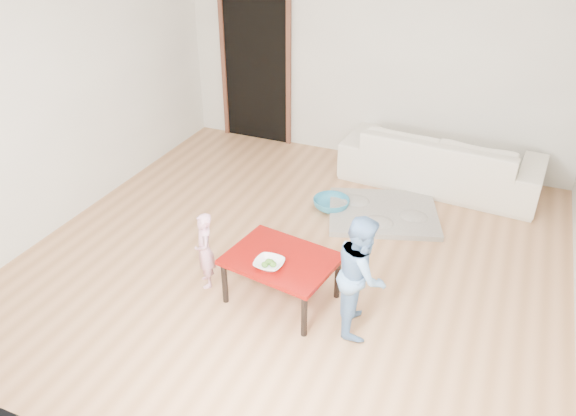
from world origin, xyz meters
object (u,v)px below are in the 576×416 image
Objects in this scene: child_pink at (205,250)px; child_blue at (361,274)px; basin at (331,204)px; red_table at (281,279)px; sofa at (441,159)px; bowl at (269,264)px.

child_pink is 1.42m from child_blue.
basin is at bearing 9.74° from child_blue.
basin is (-0.11, 1.64, -0.16)m from red_table.
child_blue reaches higher than basin.
sofa is 5.63× the size of basin.
red_table is 1.65m from basin.
child_pink is 1.80× the size of basin.
bowl is 1.84m from basin.
sofa is at bearing 72.37° from bowl.
sofa is at bearing -19.66° from child_blue.
basin is at bearing 92.38° from bowl.
child_pink reaches higher than bowl.
child_blue is 2.56× the size of basin.
sofa is at bearing 111.37° from child_pink.
bowl reaches higher than basin.
bowl is at bearing -87.62° from basin.
child_blue is at bearing -64.03° from basin.
bowl is 0.23× the size of child_blue.
bowl reaches higher than red_table.
bowl is (-0.91, -2.86, 0.14)m from sofa.
child_pink is 1.82m from basin.
sofa reaches higher than basin.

